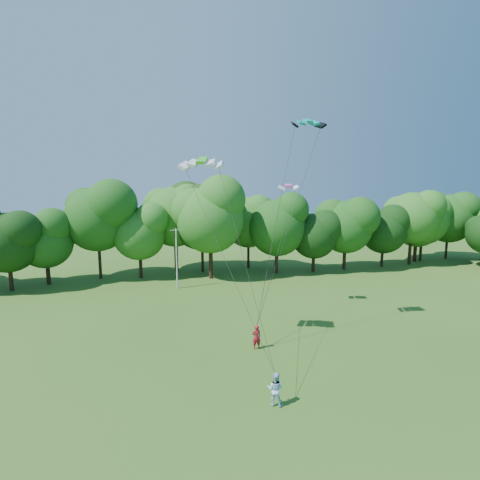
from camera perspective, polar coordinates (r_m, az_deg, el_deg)
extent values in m
plane|color=#2D5517|center=(19.19, 9.12, -31.50)|extent=(160.00, 160.00, 0.00)
cylinder|color=#B0AEA7|center=(44.26, -9.63, -2.84)|extent=(0.18, 0.18, 7.11)
cube|color=#B0AEA7|center=(43.72, -9.74, 1.50)|extent=(1.40, 0.41, 0.08)
imported|color=maroon|center=(28.94, 2.53, -14.56)|extent=(0.67, 0.44, 1.83)
imported|color=#B1D8F6|center=(22.57, 5.40, -21.66)|extent=(1.18, 1.12, 1.92)
cube|color=#059B8D|center=(30.56, 10.28, 17.44)|extent=(2.67, 1.39, 0.50)
cube|color=green|center=(27.16, -5.83, 11.97)|extent=(3.35, 2.38, 0.60)
cube|color=#E640A1|center=(35.53, 7.39, 8.23)|extent=(2.04, 1.36, 0.33)
cylinder|color=#301F12|center=(52.33, -5.74, -2.14)|extent=(0.47, 0.47, 4.98)
ellipsoid|color=#16330E|center=(51.50, -5.86, 5.05)|extent=(9.97, 9.97, 10.87)
cylinder|color=#341F15|center=(65.03, 25.14, -1.20)|extent=(0.43, 0.43, 4.07)
ellipsoid|color=#29581B|center=(64.39, 25.45, 3.51)|extent=(8.14, 8.14, 8.88)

